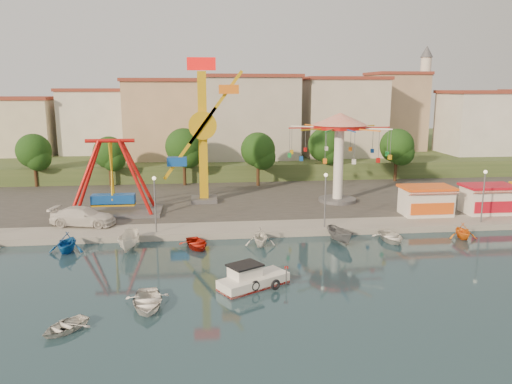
{
  "coord_description": "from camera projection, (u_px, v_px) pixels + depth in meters",
  "views": [
    {
      "loc": [
        -3.71,
        -32.41,
        13.78
      ],
      "look_at": [
        1.46,
        14.0,
        4.0
      ],
      "focal_mm": 35.0,
      "sensor_mm": 36.0,
      "label": 1
    }
  ],
  "objects": [
    {
      "name": "ground",
      "position": [
        257.0,
        289.0,
        34.75
      ],
      "size": [
        200.0,
        200.0,
        0.0
      ],
      "primitive_type": "plane",
      "color": "#162E3C",
      "rests_on": "ground"
    },
    {
      "name": "quay_deck",
      "position": [
        221.0,
        160.0,
        95.0
      ],
      "size": [
        200.0,
        100.0,
        0.6
      ],
      "primitive_type": "cube",
      "color": "#9E998E",
      "rests_on": "ground"
    },
    {
      "name": "asphalt_pad",
      "position": [
        231.0,
        193.0,
        63.81
      ],
      "size": [
        90.0,
        28.0,
        0.01
      ],
      "primitive_type": "cube",
      "color": "#4C4944",
      "rests_on": "quay_deck"
    },
    {
      "name": "hill_terrace",
      "position": [
        219.0,
        150.0,
        99.62
      ],
      "size": [
        200.0,
        60.0,
        3.0
      ],
      "primitive_type": "cube",
      "color": "#384C26",
      "rests_on": "ground"
    },
    {
      "name": "pirate_ship_ride",
      "position": [
        112.0,
        179.0,
        52.47
      ],
      "size": [
        10.0,
        5.0,
        8.0
      ],
      "color": "#59595E",
      "rests_on": "quay_deck"
    },
    {
      "name": "kamikaze_tower",
      "position": [
        206.0,
        135.0,
        57.08
      ],
      "size": [
        6.25,
        3.1,
        16.5
      ],
      "color": "#59595E",
      "rests_on": "quay_deck"
    },
    {
      "name": "wave_swinger",
      "position": [
        339.0,
        137.0,
        57.36
      ],
      "size": [
        11.6,
        11.6,
        10.4
      ],
      "color": "#59595E",
      "rests_on": "quay_deck"
    },
    {
      "name": "booth_left",
      "position": [
        426.0,
        200.0,
        52.49
      ],
      "size": [
        5.4,
        3.78,
        3.08
      ],
      "color": "white",
      "rests_on": "quay_deck"
    },
    {
      "name": "booth_mid",
      "position": [
        488.0,
        199.0,
        53.24
      ],
      "size": [
        5.4,
        3.78,
        3.08
      ],
      "color": "white",
      "rests_on": "quay_deck"
    },
    {
      "name": "lamp_post_1",
      "position": [
        155.0,
        206.0,
        45.9
      ],
      "size": [
        0.14,
        0.14,
        5.0
      ],
      "primitive_type": "cylinder",
      "color": "#59595E",
      "rests_on": "quay_deck"
    },
    {
      "name": "lamp_post_2",
      "position": [
        325.0,
        202.0,
        47.63
      ],
      "size": [
        0.14,
        0.14,
        5.0
      ],
      "primitive_type": "cylinder",
      "color": "#59595E",
      "rests_on": "quay_deck"
    },
    {
      "name": "lamp_post_3",
      "position": [
        483.0,
        198.0,
        49.36
      ],
      "size": [
        0.14,
        0.14,
        5.0
      ],
      "primitive_type": "cylinder",
      "color": "#59595E",
      "rests_on": "quay_deck"
    },
    {
      "name": "tree_0",
      "position": [
        34.0,
        151.0,
        66.78
      ],
      "size": [
        4.6,
        4.6,
        7.19
      ],
      "color": "#382314",
      "rests_on": "quay_deck"
    },
    {
      "name": "tree_1",
      "position": [
        109.0,
        153.0,
        67.21
      ],
      "size": [
        4.35,
        4.35,
        6.8
      ],
      "color": "#382314",
      "rests_on": "quay_deck"
    },
    {
      "name": "tree_2",
      "position": [
        184.0,
        147.0,
        67.72
      ],
      "size": [
        5.02,
        5.02,
        7.85
      ],
      "color": "#382314",
      "rests_on": "quay_deck"
    },
    {
      "name": "tree_3",
      "position": [
        258.0,
        150.0,
        67.47
      ],
      "size": [
        4.68,
        4.68,
        7.32
      ],
      "color": "#382314",
      "rests_on": "quay_deck"
    },
    {
      "name": "tree_4",
      "position": [
        325.0,
        145.0,
        71.43
      ],
      "size": [
        4.86,
        4.86,
        7.6
      ],
      "color": "#382314",
      "rests_on": "quay_deck"
    },
    {
      "name": "tree_5",
      "position": [
        397.0,
        146.0,
        70.75
      ],
      "size": [
        4.83,
        4.83,
        7.54
      ],
      "color": "#382314",
      "rests_on": "quay_deck"
    },
    {
      "name": "building_0",
      "position": [
        0.0,
        121.0,
        74.11
      ],
      "size": [
        9.26,
        9.53,
        11.87
      ],
      "primitive_type": "cube",
      "color": "beige",
      "rests_on": "hill_terrace"
    },
    {
      "name": "building_1",
      "position": [
        91.0,
        128.0,
        80.93
      ],
      "size": [
        12.33,
        9.01,
        8.63
      ],
      "primitive_type": "cube",
      "color": "silver",
      "rests_on": "hill_terrace"
    },
    {
      "name": "building_2",
      "position": [
        173.0,
        120.0,
        82.64
      ],
      "size": [
        11.95,
        9.28,
        11.23
      ],
      "primitive_type": "cube",
      "color": "tan",
      "rests_on": "hill_terrace"
    },
    {
      "name": "building_3",
      "position": [
        258.0,
        126.0,
        81.27
      ],
      "size": [
        12.59,
        10.5,
        9.2
      ],
      "primitive_type": "cube",
      "color": "beige",
      "rests_on": "hill_terrace"
    },
    {
      "name": "building_4",
      "position": [
        333.0,
        124.0,
        86.04
      ],
      "size": [
        10.75,
        9.23,
        9.24
      ],
      "primitive_type": "cube",
      "color": "beige",
      "rests_on": "hill_terrace"
    },
    {
      "name": "building_5",
      "position": [
        412.0,
        119.0,
        85.45
      ],
      "size": [
        12.77,
        10.96,
        11.21
      ],
      "primitive_type": "cube",
      "color": "tan",
      "rests_on": "hill_terrace"
    },
    {
      "name": "building_6",
      "position": [
        482.0,
        115.0,
        85.1
      ],
      "size": [
        8.23,
        8.98,
        12.36
      ],
      "primitive_type": "cube",
      "color": "silver",
      "rests_on": "hill_terrace"
    },
    {
      "name": "minaret",
      "position": [
        424.0,
        95.0,
        88.61
      ],
      "size": [
        2.8,
        2.8,
        18.0
      ],
      "color": "silver",
      "rests_on": "hill_terrace"
    },
    {
      "name": "cabin_motorboat",
      "position": [
        252.0,
        280.0,
        35.17
      ],
      "size": [
        5.36,
        4.23,
        1.79
      ],
      "rotation": [
        0.0,
        0.0,
        0.53
      ],
      "color": "white",
      "rests_on": "ground"
    },
    {
      "name": "rowboat_a",
      "position": [
        147.0,
        301.0,
        31.83
      ],
      "size": [
        3.19,
        4.24,
        0.83
      ],
      "primitive_type": "imported",
      "rotation": [
        0.0,
        0.0,
        0.09
      ],
      "color": "white",
      "rests_on": "ground"
    },
    {
      "name": "rowboat_b",
      "position": [
        64.0,
        326.0,
        28.72
      ],
      "size": [
        3.47,
        3.6,
        0.61
      ],
      "primitive_type": "imported",
      "rotation": [
        0.0,
        0.0,
        -0.67
      ],
      "color": "silver",
      "rests_on": "ground"
    },
    {
      "name": "van",
      "position": [
        83.0,
        216.0,
        48.55
      ],
      "size": [
        6.64,
        3.76,
        1.82
      ],
      "primitive_type": "imported",
      "rotation": [
        0.0,
        0.0,
        1.37
      ],
      "color": "silver",
      "rests_on": "quay_deck"
    },
    {
      "name": "moored_boat_1",
      "position": [
        67.0,
        242.0,
        42.45
      ],
      "size": [
        3.12,
        3.54,
        1.75
      ],
      "primitive_type": "imported",
      "rotation": [
        0.0,
        0.0,
        -0.08
      ],
      "color": "#1355A7",
      "rests_on": "ground"
    },
    {
      "name": "moored_boat_2",
      "position": [
        129.0,
        241.0,
        43.03
      ],
      "size": [
        1.87,
        4.24,
        1.59
      ],
      "primitive_type": "imported",
      "rotation": [
        0.0,
        0.0,
        -0.08
      ],
      "color": "silver",
      "rests_on": "ground"
    },
    {
      "name": "moored_boat_3",
      "position": [
        196.0,
        244.0,
        43.75
      ],
      "size": [
        3.45,
        4.16,
        0.74
      ],
      "primitive_type": "imported",
      "rotation": [
        0.0,
        0.0,
        0.28
      ],
      "color": "red",
      "rests_on": "ground"
    },
    {
      "name": "moored_boat_4",
      "position": [
        260.0,
        237.0,
        44.27
      ],
      "size": [
        2.82,
        3.23,
        1.64
      ],
      "primitive_type": "imported",
      "rotation": [
        0.0,
        0.0,
        -0.05
      ],
      "color": "white",
      "rests_on": "ground"
    },
    {
      "name": "moored_boat_5",
      "position": [
        340.0,
        235.0,
        45.08
      ],
      "size": [
        2.33,
        3.89,
        1.41
      ],
      "primitive_type": "imported",
      "rotation": [
        0.0,
        0.0,
        0.28
      ],
      "color": "#5C5D61",
      "rests_on": "ground"
    },
    {
      "name": "moored_boat_6",
      "position": [
        391.0,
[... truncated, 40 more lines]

